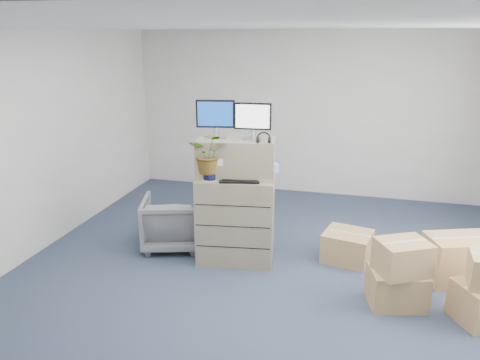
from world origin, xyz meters
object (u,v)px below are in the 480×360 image
object	(u,v)px
office_chair	(172,220)
filing_cabinet_lower	(236,219)
monitor_right	(253,119)
keyboard	(239,180)
water_bottle	(245,166)
monitor_left	(215,117)
potted_plant	(210,158)

from	to	relation	value
office_chair	filing_cabinet_lower	bearing A→B (deg)	154.43
monitor_right	keyboard	xyz separation A→B (m)	(-0.11, -0.20, -0.69)
monitor_right	water_bottle	world-z (taller)	monitor_right
monitor_left	keyboard	distance (m)	0.80
filing_cabinet_lower	monitor_right	xyz separation A→B (m)	(0.19, 0.07, 1.24)
monitor_right	potted_plant	bearing A→B (deg)	-155.53
monitor_right	filing_cabinet_lower	bearing A→B (deg)	-163.78
filing_cabinet_lower	potted_plant	distance (m)	0.86
monitor_right	potted_plant	xyz separation A→B (m)	(-0.45, -0.24, -0.44)
filing_cabinet_lower	monitor_right	world-z (taller)	monitor_right
keyboard	potted_plant	world-z (taller)	potted_plant
monitor_left	potted_plant	size ratio (longest dim) A/B	0.89
monitor_right	keyboard	world-z (taller)	monitor_right
water_bottle	office_chair	xyz separation A→B (m)	(-1.02, 0.08, -0.83)
keyboard	monitor_left	bearing A→B (deg)	139.44
filing_cabinet_lower	keyboard	bearing A→B (deg)	-66.59
water_bottle	potted_plant	distance (m)	0.45
filing_cabinet_lower	water_bottle	world-z (taller)	water_bottle
monitor_left	keyboard	xyz separation A→B (m)	(0.34, -0.17, -0.70)
filing_cabinet_lower	monitor_left	size ratio (longest dim) A/B	2.36
monitor_left	monitor_right	world-z (taller)	monitor_left
monitor_right	potted_plant	size ratio (longest dim) A/B	0.85
keyboard	office_chair	distance (m)	1.26
water_bottle	filing_cabinet_lower	bearing A→B (deg)	-147.14
filing_cabinet_lower	keyboard	xyz separation A→B (m)	(0.08, -0.13, 0.55)
monitor_right	office_chair	xyz separation A→B (m)	(-1.10, 0.07, -1.40)
potted_plant	office_chair	xyz separation A→B (m)	(-0.65, 0.32, -0.96)
potted_plant	keyboard	bearing A→B (deg)	6.47
filing_cabinet_lower	monitor_right	bearing A→B (deg)	11.92
potted_plant	office_chair	distance (m)	1.21
monitor_left	monitor_right	xyz separation A→B (m)	(0.44, 0.03, -0.01)
keyboard	water_bottle	distance (m)	0.24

